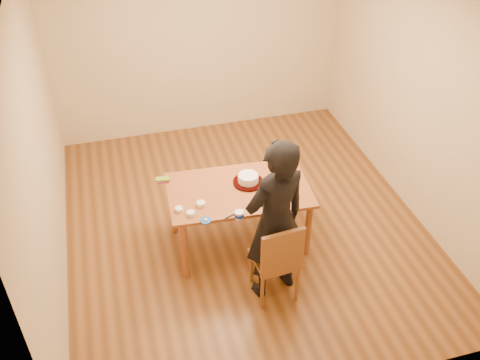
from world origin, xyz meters
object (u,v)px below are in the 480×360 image
object	(u,v)px
cake_plate	(248,182)
person	(275,222)
dining_table	(239,190)
cake	(248,179)
dining_chair	(275,258)

from	to	relation	value
cake_plate	person	distance (m)	0.81
dining_table	cake_plate	bearing A→B (deg)	34.05
person	cake	bearing A→B (deg)	-104.11
cake	person	xyz separation A→B (m)	(0.03, -0.80, 0.07)
person	cake_plate	bearing A→B (deg)	-104.11
dining_table	cake_plate	xyz separation A→B (m)	(0.12, 0.07, 0.03)
cake_plate	person	world-z (taller)	person
cake	dining_chair	bearing A→B (deg)	-88.13
cake	cake_plate	bearing A→B (deg)	0.00
dining_chair	cake_plate	xyz separation A→B (m)	(-0.03, 0.85, 0.31)
cake_plate	cake	bearing A→B (deg)	0.00
person	dining_table	bearing A→B (deg)	-94.48
dining_table	dining_chair	world-z (taller)	dining_table
dining_chair	person	world-z (taller)	person
cake_plate	cake	world-z (taller)	cake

